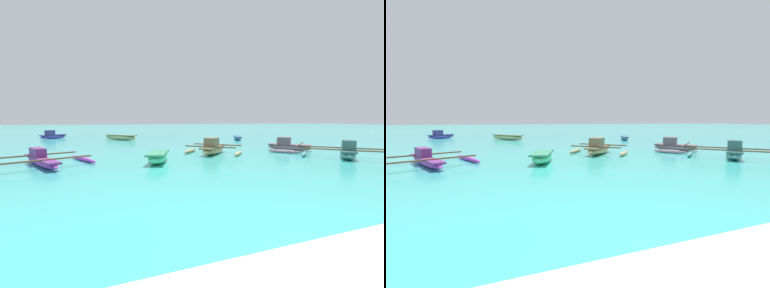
# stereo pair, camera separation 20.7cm
# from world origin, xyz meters

# --- Properties ---
(moored_boat_0) EXTENTS (3.31, 3.29, 0.92)m
(moored_boat_0) POSITION_xyz_m (4.10, 10.96, 0.31)
(moored_boat_0) COLOR tan
(moored_boat_0) RESTS_ON ground_plane
(moored_boat_1) EXTENTS (3.70, 3.43, 0.81)m
(moored_boat_1) POSITION_xyz_m (9.21, 10.76, 0.27)
(moored_boat_1) COLOR #A37988
(moored_boat_1) RESTS_ON ground_plane
(moored_boat_2) EXTENTS (2.86, 3.59, 0.49)m
(moored_boat_2) POSITION_xyz_m (0.51, 23.31, 0.27)
(moored_boat_2) COLOR #AEBA79
(moored_boat_2) RESTS_ON ground_plane
(moored_boat_3) EXTENTS (1.80, 2.79, 0.33)m
(moored_boat_3) POSITION_xyz_m (10.97, 19.45, 0.19)
(moored_boat_3) COLOR teal
(moored_boat_3) RESTS_ON ground_plane
(moored_boat_4) EXTENTS (3.80, 4.10, 0.91)m
(moored_boat_4) POSITION_xyz_m (9.46, 7.00, 0.30)
(moored_boat_4) COLOR teal
(moored_boat_4) RESTS_ON ground_plane
(moored_boat_5) EXTENTS (4.34, 3.88, 0.69)m
(moored_boat_5) POSITION_xyz_m (-4.13, 10.36, 0.22)
(moored_boat_5) COLOR purple
(moored_boat_5) RESTS_ON ground_plane
(moored_boat_6) EXTENTS (2.53, 2.32, 0.87)m
(moored_boat_6) POSITION_xyz_m (-5.65, 27.54, 0.31)
(moored_boat_6) COLOR #5142B5
(moored_boat_6) RESTS_ON ground_plane
(moored_boat_7) EXTENTS (1.65, 2.52, 0.47)m
(moored_boat_7) POSITION_xyz_m (0.55, 9.28, 0.26)
(moored_boat_7) COLOR #4AE59B
(moored_boat_7) RESTS_ON ground_plane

